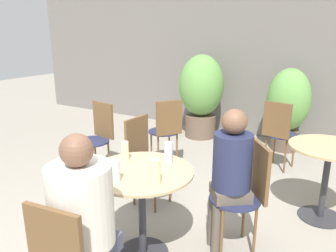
% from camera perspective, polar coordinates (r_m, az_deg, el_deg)
% --- Properties ---
extents(ground_plane, '(20.00, 20.00, 0.00)m').
position_cam_1_polar(ground_plane, '(2.94, -6.98, -20.67)').
color(ground_plane, gray).
extents(storefront_wall, '(10.00, 0.06, 3.00)m').
position_cam_1_polar(storefront_wall, '(5.70, 16.03, 13.03)').
color(storefront_wall, slate).
rests_on(storefront_wall, ground_plane).
extents(cafe_table_near, '(0.80, 0.80, 0.74)m').
position_cam_1_polar(cafe_table_near, '(2.58, -4.61, -11.06)').
color(cafe_table_near, '#2D2D33').
rests_on(cafe_table_near, ground_plane).
extents(cafe_table_far, '(0.73, 0.73, 0.74)m').
position_cam_1_polar(cafe_table_far, '(3.42, 26.01, -6.12)').
color(cafe_table_far, '#2D2D33').
rests_on(cafe_table_far, ground_plane).
extents(bistro_chair_1, '(0.47, 0.47, 0.91)m').
position_cam_1_polar(bistro_chair_1, '(2.74, 13.61, -10.35)').
color(bistro_chair_1, '#232847').
rests_on(bistro_chair_1, ground_plane).
extents(bistro_chair_2, '(0.42, 0.44, 0.91)m').
position_cam_1_polar(bistro_chair_2, '(4.41, 18.73, -0.54)').
color(bistro_chair_2, '#232847').
rests_on(bistro_chair_2, ground_plane).
extents(bistro_chair_3, '(0.42, 0.41, 0.91)m').
position_cam_1_polar(bistro_chair_3, '(3.39, -4.19, -4.62)').
color(bistro_chair_3, '#232847').
rests_on(bistro_chair_3, ground_plane).
extents(bistro_chair_4, '(0.47, 0.47, 0.91)m').
position_cam_1_polar(bistro_chair_4, '(4.28, -0.26, -0.13)').
color(bistro_chair_4, '#232847').
rests_on(bistro_chair_4, ground_plane).
extents(bistro_chair_5, '(0.41, 0.43, 0.91)m').
position_cam_1_polar(bistro_chair_5, '(4.13, -12.08, -1.09)').
color(bistro_chair_5, '#232847').
rests_on(bistro_chair_5, ground_plane).
extents(seated_person_0, '(0.37, 0.39, 1.24)m').
position_cam_1_polar(seated_person_0, '(2.00, -14.43, -15.13)').
color(seated_person_0, '#42475B').
rests_on(seated_person_0, ground_plane).
extents(seated_person_1, '(0.39, 0.38, 1.20)m').
position_cam_1_polar(seated_person_1, '(2.62, 10.77, -7.25)').
color(seated_person_1, brown).
rests_on(seated_person_1, ground_plane).
extents(beer_glass_0, '(0.07, 0.07, 0.18)m').
position_cam_1_polar(beer_glass_0, '(2.60, 0.08, -4.69)').
color(beer_glass_0, silver).
rests_on(beer_glass_0, cafe_table_near).
extents(beer_glass_1, '(0.06, 0.06, 0.16)m').
position_cam_1_polar(beer_glass_1, '(2.68, -7.49, -4.35)').
color(beer_glass_1, beige).
rests_on(beer_glass_1, cafe_table_near).
extents(beer_glass_2, '(0.06, 0.06, 0.16)m').
position_cam_1_polar(beer_glass_2, '(2.32, -9.11, -7.74)').
color(beer_glass_2, silver).
rests_on(beer_glass_2, cafe_table_near).
extents(beer_glass_3, '(0.07, 0.07, 0.17)m').
position_cam_1_polar(beer_glass_3, '(2.27, -2.19, -7.97)').
color(beer_glass_3, beige).
rests_on(beer_glass_3, cafe_table_near).
extents(potted_plant_0, '(0.74, 0.74, 1.39)m').
position_cam_1_polar(potted_plant_0, '(5.53, 5.80, 5.96)').
color(potted_plant_0, brown).
rests_on(potted_plant_0, ground_plane).
extents(potted_plant_1, '(0.63, 0.63, 1.24)m').
position_cam_1_polar(potted_plant_1, '(5.20, 20.18, 3.52)').
color(potted_plant_1, brown).
rests_on(potted_plant_1, ground_plane).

